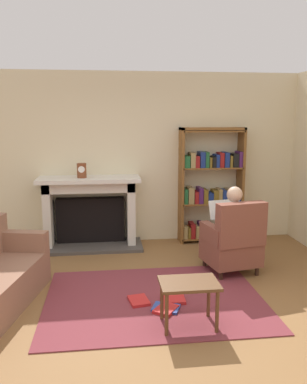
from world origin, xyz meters
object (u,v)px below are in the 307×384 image
(armchair_reading, at_px, (233,241))
(seated_reader, at_px, (230,224))
(fireplace, at_px, (90,210))
(mantel_clock, at_px, (82,171))
(bookshelf, at_px, (211,188))
(side_table, at_px, (189,289))

(armchair_reading, distance_m, seated_reader, 0.23)
(fireplace, relative_size, mantel_clock, 7.26)
(fireplace, xyz_separation_m, armchair_reading, (1.87, -1.35, -0.16))
(mantel_clock, xyz_separation_m, bookshelf, (2.04, 0.14, -0.33))
(mantel_clock, relative_size, seated_reader, 0.19)
(side_table, bearing_deg, bookshelf, 70.84)
(armchair_reading, bearing_deg, bookshelf, -103.51)
(mantel_clock, bearing_deg, armchair_reading, -32.34)
(mantel_clock, bearing_deg, side_table, -65.89)
(seated_reader, relative_size, side_table, 2.04)
(bookshelf, bearing_deg, mantel_clock, -176.20)
(side_table, bearing_deg, mantel_clock, 114.11)
(side_table, bearing_deg, fireplace, 111.33)
(fireplace, height_order, side_table, fireplace)
(bookshelf, height_order, seated_reader, bookshelf)
(armchair_reading, bearing_deg, fireplace, -46.66)
(armchair_reading, bearing_deg, mantel_clock, -43.14)
(fireplace, height_order, armchair_reading, fireplace)
(fireplace, xyz_separation_m, side_table, (1.02, -2.61, -0.20))
(fireplace, xyz_separation_m, seated_reader, (1.85, -1.24, 0.04))
(mantel_clock, xyz_separation_m, armchair_reading, (1.97, -1.25, -0.79))
(mantel_clock, height_order, armchair_reading, mantel_clock)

